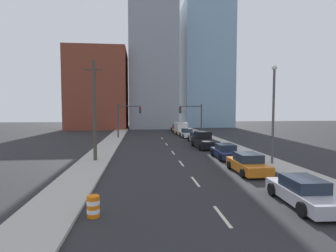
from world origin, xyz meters
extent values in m
cube|color=#ADA89E|center=(-7.78, 46.86, 0.09)|extent=(2.80, 93.73, 0.17)
cube|color=#ADA89E|center=(7.78, 46.86, 0.09)|extent=(2.80, 93.73, 0.17)
cube|color=beige|center=(0.00, 7.79, 0.00)|extent=(0.16, 2.40, 0.01)
cube|color=beige|center=(0.00, 13.46, 0.00)|extent=(0.16, 2.40, 0.01)
cube|color=beige|center=(0.00, 19.32, 0.00)|extent=(0.16, 2.40, 0.01)
cube|color=beige|center=(0.00, 25.13, 0.00)|extent=(0.16, 2.40, 0.01)
cube|color=beige|center=(0.00, 32.22, 0.00)|extent=(0.16, 2.40, 0.01)
cube|color=beige|center=(0.00, 39.63, 0.00)|extent=(0.16, 2.40, 0.01)
cube|color=brown|center=(-13.83, 65.02, 9.69)|extent=(14.00, 16.00, 19.38)
cube|color=gray|center=(-0.16, 69.02, 15.51)|extent=(12.00, 20.00, 31.03)
cube|color=#7A9EB7|center=(14.91, 73.02, 16.88)|extent=(13.00, 20.00, 33.75)
cylinder|color=#38383D|center=(-7.20, 40.35, 2.86)|extent=(0.24, 0.24, 5.72)
cylinder|color=#38383D|center=(-5.38, 40.35, 5.32)|extent=(3.64, 0.16, 0.16)
cube|color=black|center=(-3.56, 40.35, 4.69)|extent=(0.34, 0.32, 1.10)
cylinder|color=red|center=(-3.56, 40.18, 5.03)|extent=(0.22, 0.04, 0.22)
cylinder|color=#593F0C|center=(-3.56, 40.18, 4.69)|extent=(0.22, 0.04, 0.22)
cylinder|color=#0C3F14|center=(-3.56, 40.18, 4.35)|extent=(0.22, 0.04, 0.22)
cylinder|color=#38383D|center=(6.80, 40.35, 2.86)|extent=(0.24, 0.24, 5.72)
cylinder|color=#38383D|center=(4.98, 40.35, 5.32)|extent=(3.64, 0.16, 0.16)
cube|color=black|center=(3.16, 40.35, 4.69)|extent=(0.34, 0.32, 1.10)
cylinder|color=red|center=(3.16, 40.18, 5.03)|extent=(0.22, 0.04, 0.22)
cylinder|color=#593F0C|center=(3.16, 40.18, 4.69)|extent=(0.22, 0.04, 0.22)
cylinder|color=#0C3F14|center=(3.16, 40.18, 4.35)|extent=(0.22, 0.04, 0.22)
cylinder|color=#473D33|center=(-7.68, 20.84, 4.57)|extent=(0.32, 0.32, 9.13)
cube|color=#473D33|center=(-7.68, 20.84, 8.33)|extent=(1.60, 0.14, 0.14)
cylinder|color=orange|center=(-5.70, 8.32, 0.10)|extent=(0.56, 0.56, 0.19)
cylinder|color=white|center=(-5.70, 8.32, 0.29)|extent=(0.56, 0.56, 0.19)
cylinder|color=orange|center=(-5.70, 8.32, 0.47)|extent=(0.56, 0.56, 0.19)
cylinder|color=white|center=(-5.70, 8.32, 0.67)|extent=(0.56, 0.56, 0.19)
cylinder|color=orange|center=(-5.70, 8.32, 0.85)|extent=(0.56, 0.56, 0.19)
cylinder|color=#4C4C51|center=(7.61, 17.75, 4.02)|extent=(0.20, 0.20, 8.04)
sphere|color=white|center=(7.61, 17.75, 8.26)|extent=(0.44, 0.44, 0.44)
cube|color=#B2B2BC|center=(4.45, 8.69, 0.50)|extent=(1.98, 4.78, 0.61)
cube|color=#1E2838|center=(4.45, 8.69, 1.09)|extent=(1.65, 2.19, 0.58)
cylinder|color=black|center=(3.60, 10.19, 0.34)|extent=(0.25, 0.70, 0.69)
cylinder|color=black|center=(5.43, 10.11, 0.34)|extent=(0.25, 0.70, 0.69)
cylinder|color=black|center=(3.46, 7.28, 0.34)|extent=(0.25, 0.70, 0.69)
cube|color=orange|center=(4.47, 15.45, 0.51)|extent=(1.89, 4.50, 0.68)
cube|color=#1E2838|center=(4.47, 15.45, 1.16)|extent=(1.66, 2.02, 0.62)
cylinder|color=black|center=(3.49, 16.84, 0.31)|extent=(0.22, 0.62, 0.62)
cylinder|color=black|center=(5.44, 16.84, 0.31)|extent=(0.22, 0.62, 0.62)
cylinder|color=black|center=(3.49, 14.05, 0.31)|extent=(0.22, 0.62, 0.62)
cylinder|color=black|center=(5.44, 14.05, 0.31)|extent=(0.22, 0.62, 0.62)
cube|color=#141E47|center=(4.69, 21.36, 0.50)|extent=(1.88, 4.52, 0.62)
cube|color=#1E2838|center=(4.69, 21.36, 1.10)|extent=(1.63, 2.04, 0.58)
cylinder|color=black|center=(3.76, 22.77, 0.34)|extent=(0.23, 0.69, 0.68)
cylinder|color=black|center=(5.66, 22.75, 0.34)|extent=(0.23, 0.69, 0.68)
cylinder|color=black|center=(3.73, 19.98, 0.34)|extent=(0.23, 0.69, 0.68)
cylinder|color=black|center=(5.63, 19.95, 0.34)|extent=(0.23, 0.69, 0.68)
cube|color=black|center=(4.36, 28.35, 0.64)|extent=(2.29, 5.77, 0.90)
cube|color=black|center=(4.34, 29.21, 1.53)|extent=(1.94, 1.76, 0.89)
cylinder|color=black|center=(3.21, 30.10, 0.34)|extent=(0.24, 0.69, 0.69)
cylinder|color=black|center=(5.43, 30.15, 0.34)|extent=(0.24, 0.69, 0.69)
cylinder|color=black|center=(3.29, 26.55, 0.34)|extent=(0.24, 0.69, 0.69)
cylinder|color=black|center=(5.52, 26.60, 0.34)|extent=(0.24, 0.69, 0.69)
cube|color=slate|center=(4.65, 34.36, 0.51)|extent=(1.85, 4.33, 0.67)
cube|color=#1E2838|center=(4.65, 34.36, 1.15)|extent=(1.59, 1.96, 0.61)
cylinder|color=black|center=(3.71, 35.68, 0.32)|extent=(0.23, 0.65, 0.64)
cylinder|color=black|center=(5.54, 35.71, 0.32)|extent=(0.23, 0.65, 0.64)
cylinder|color=black|center=(3.76, 33.02, 0.32)|extent=(0.23, 0.65, 0.64)
cylinder|color=black|center=(5.59, 33.05, 0.32)|extent=(0.23, 0.65, 0.64)
cube|color=silver|center=(4.33, 40.35, 0.53)|extent=(1.90, 4.38, 0.69)
cube|color=#1E2838|center=(4.33, 40.35, 1.20)|extent=(1.61, 1.99, 0.64)
cylinder|color=black|center=(3.38, 41.66, 0.34)|extent=(0.24, 0.69, 0.68)
cylinder|color=black|center=(5.21, 41.72, 0.34)|extent=(0.24, 0.69, 0.68)
cylinder|color=black|center=(3.46, 38.98, 0.34)|extent=(0.24, 0.69, 0.68)
cylinder|color=black|center=(5.29, 39.04, 0.34)|extent=(0.24, 0.69, 0.68)
cube|color=tan|center=(4.24, 46.94, 0.49)|extent=(2.42, 6.36, 0.62)
cube|color=silver|center=(4.25, 46.62, 1.53)|extent=(2.06, 3.97, 1.48)
cylinder|color=black|center=(3.04, 48.83, 0.32)|extent=(0.25, 0.65, 0.64)
cylinder|color=black|center=(5.25, 48.93, 0.32)|extent=(0.25, 0.65, 0.64)
cylinder|color=black|center=(3.22, 44.95, 0.32)|extent=(0.25, 0.65, 0.64)
cylinder|color=black|center=(5.43, 45.05, 0.32)|extent=(0.25, 0.65, 0.64)
cube|color=red|center=(4.40, 53.09, 0.53)|extent=(2.06, 4.58, 0.66)
cube|color=#1E2838|center=(4.40, 53.09, 1.17)|extent=(1.71, 2.10, 0.62)
cylinder|color=black|center=(3.38, 54.43, 0.35)|extent=(0.26, 0.72, 0.71)
cylinder|color=black|center=(5.27, 54.53, 0.35)|extent=(0.26, 0.72, 0.71)
cylinder|color=black|center=(3.52, 51.65, 0.35)|extent=(0.26, 0.72, 0.71)
cylinder|color=black|center=(5.42, 51.75, 0.35)|extent=(0.26, 0.72, 0.71)
camera|label=1|loc=(-3.63, -3.30, 4.75)|focal=28.00mm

